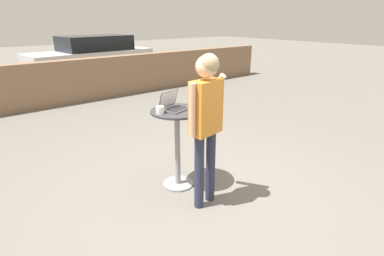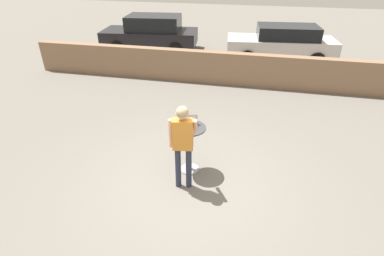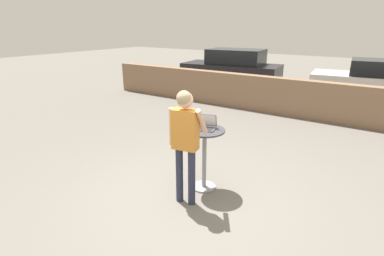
{
  "view_description": "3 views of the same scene",
  "coord_description": "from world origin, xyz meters",
  "px_view_note": "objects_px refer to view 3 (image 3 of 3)",
  "views": [
    {
      "loc": [
        -2.13,
        -2.36,
        2.09
      ],
      "look_at": [
        -0.13,
        0.12,
        0.92
      ],
      "focal_mm": 28.0,
      "sensor_mm": 36.0,
      "label": 1
    },
    {
      "loc": [
        1.07,
        -4.47,
        3.98
      ],
      "look_at": [
        0.01,
        0.32,
        1.12
      ],
      "focal_mm": 28.0,
      "sensor_mm": 36.0,
      "label": 2
    },
    {
      "loc": [
        2.24,
        -3.34,
        2.61
      ],
      "look_at": [
        -0.19,
        0.29,
        1.1
      ],
      "focal_mm": 28.0,
      "sensor_mm": 36.0,
      "label": 3
    }
  ],
  "objects_px": {
    "cafe_table": "(204,150)",
    "parked_car_near_street": "(232,67)",
    "standing_person": "(185,134)",
    "parked_car_further_down": "(383,82)",
    "laptop": "(206,125)",
    "coffee_mug": "(193,124)"
  },
  "relations": [
    {
      "from": "standing_person",
      "to": "parked_car_near_street",
      "type": "bearing_deg",
      "value": 112.61
    },
    {
      "from": "standing_person",
      "to": "parked_car_further_down",
      "type": "distance_m",
      "value": 8.83
    },
    {
      "from": "coffee_mug",
      "to": "laptop",
      "type": "bearing_deg",
      "value": 8.77
    },
    {
      "from": "laptop",
      "to": "standing_person",
      "type": "distance_m",
      "value": 0.58
    },
    {
      "from": "parked_car_further_down",
      "to": "standing_person",
      "type": "bearing_deg",
      "value": -103.69
    },
    {
      "from": "parked_car_further_down",
      "to": "cafe_table",
      "type": "bearing_deg",
      "value": -104.56
    },
    {
      "from": "standing_person",
      "to": "parked_car_near_street",
      "type": "distance_m",
      "value": 10.01
    },
    {
      "from": "standing_person",
      "to": "coffee_mug",
      "type": "bearing_deg",
      "value": 112.87
    },
    {
      "from": "laptop",
      "to": "parked_car_further_down",
      "type": "bearing_deg",
      "value": 75.28
    },
    {
      "from": "standing_person",
      "to": "parked_car_near_street",
      "type": "relative_size",
      "value": 0.39
    },
    {
      "from": "cafe_table",
      "to": "parked_car_near_street",
      "type": "bearing_deg",
      "value": 113.87
    },
    {
      "from": "cafe_table",
      "to": "coffee_mug",
      "type": "distance_m",
      "value": 0.46
    },
    {
      "from": "cafe_table",
      "to": "parked_car_near_street",
      "type": "distance_m",
      "value": 9.51
    },
    {
      "from": "standing_person",
      "to": "parked_car_further_down",
      "type": "height_order",
      "value": "standing_person"
    },
    {
      "from": "coffee_mug",
      "to": "standing_person",
      "type": "relative_size",
      "value": 0.07
    },
    {
      "from": "parked_car_near_street",
      "to": "standing_person",
      "type": "bearing_deg",
      "value": -67.39
    },
    {
      "from": "cafe_table",
      "to": "standing_person",
      "type": "xyz_separation_m",
      "value": [
        -0.0,
        -0.54,
        0.44
      ]
    },
    {
      "from": "standing_person",
      "to": "parked_car_near_street",
      "type": "xyz_separation_m",
      "value": [
        -3.85,
        9.23,
        -0.34
      ]
    },
    {
      "from": "parked_car_near_street",
      "to": "coffee_mug",
      "type": "bearing_deg",
      "value": -67.4
    },
    {
      "from": "laptop",
      "to": "coffee_mug",
      "type": "xyz_separation_m",
      "value": [
        -0.22,
        -0.03,
        -0.01
      ]
    },
    {
      "from": "parked_car_near_street",
      "to": "laptop",
      "type": "bearing_deg",
      "value": -66.09
    },
    {
      "from": "cafe_table",
      "to": "laptop",
      "type": "distance_m",
      "value": 0.41
    }
  ]
}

